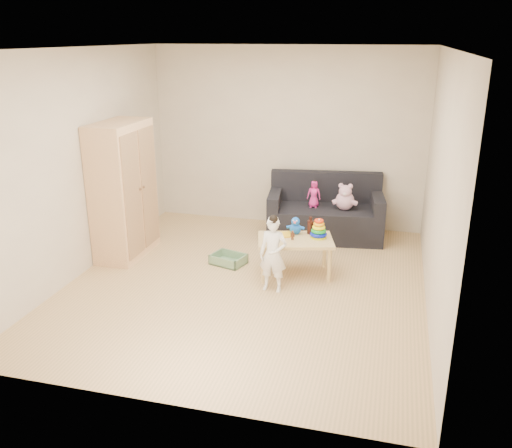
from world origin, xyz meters
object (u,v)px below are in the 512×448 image
(wardrobe, at_px, (123,190))
(toddler, at_px, (273,255))
(sofa, at_px, (325,222))
(play_table, at_px, (295,257))

(wardrobe, relative_size, toddler, 2.05)
(sofa, xyz_separation_m, play_table, (-0.17, -1.36, 0.01))
(wardrobe, xyz_separation_m, toddler, (2.08, -0.57, -0.44))
(sofa, relative_size, play_table, 1.81)
(wardrobe, bearing_deg, sofa, 27.50)
(sofa, bearing_deg, wardrobe, -159.95)
(wardrobe, bearing_deg, toddler, -15.42)
(sofa, bearing_deg, play_table, -104.68)
(wardrobe, distance_m, play_table, 2.33)
(play_table, distance_m, toddler, 0.53)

